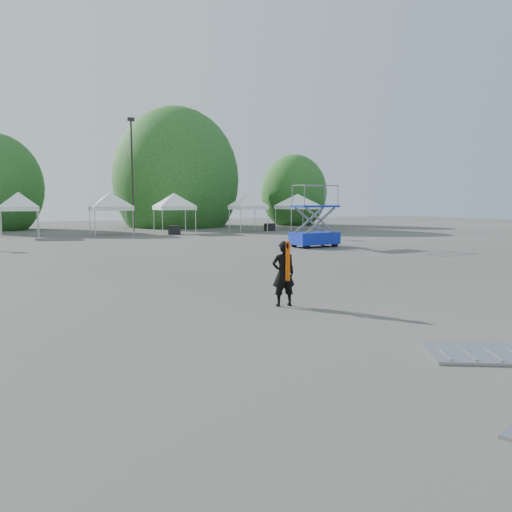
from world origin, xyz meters
name	(u,v)px	position (x,y,z in m)	size (l,w,h in m)	color
ground	(266,296)	(0.00, 0.00, 0.00)	(120.00, 120.00, 0.00)	#474442
light_pole_east	(132,168)	(3.00, 32.00, 5.52)	(0.60, 0.25, 9.80)	black
tree_mid_e	(176,180)	(9.00, 39.00, 4.84)	(5.12, 5.12, 7.79)	#382314
tree_far_e	(294,193)	(22.00, 37.00, 3.63)	(3.84, 3.84, 5.84)	#382314
tent_d	(18,196)	(-6.04, 28.72, 3.06)	(3.80, 3.80, 3.88)	silver
tent_e	(110,196)	(0.48, 28.23, 3.06)	(4.30, 4.30, 3.88)	silver
tent_f	(174,196)	(5.69, 28.52, 3.06)	(4.22, 4.22, 3.88)	silver
tent_g	(248,197)	(12.03, 27.56, 3.06)	(3.84, 3.84, 3.88)	silver
tent_h	(297,197)	(17.48, 28.40, 3.06)	(4.54, 4.54, 3.88)	silver
man	(283,273)	(-0.19, -1.34, 0.82)	(0.64, 0.47, 1.64)	black
scissor_lift	(315,216)	(9.26, 12.26, 1.79)	(2.88, 1.67, 3.54)	#0C10A4
barrier_mid	(502,353)	(1.23, -6.50, 0.04)	(2.75, 2.27, 0.08)	gray
crate_mid	(174,230)	(5.09, 26.52, 0.36)	(0.91, 0.71, 0.71)	black
crate_east	(270,227)	(14.34, 27.93, 0.33)	(0.85, 0.66, 0.66)	black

